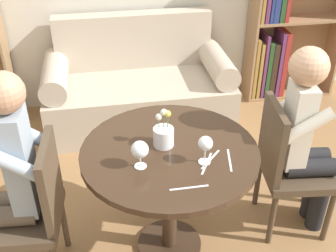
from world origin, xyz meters
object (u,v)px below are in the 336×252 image
bookshelf_right (282,26)px  wine_glass_right (205,144)px  flower_vase (163,135)px  person_left (9,182)px  chair_right (287,163)px  person_right (307,138)px  chair_left (33,209)px  couch (138,89)px  wine_glass_left (140,150)px

bookshelf_right → wine_glass_right: bearing=-122.8°
wine_glass_right → flower_vase: flower_vase is taller
person_left → flower_vase: person_left is taller
chair_right → person_right: person_right is taller
chair_left → person_right: person_right is taller
chair_right → person_right: 0.21m
couch → chair_left: size_ratio=1.81×
wine_glass_left → chair_right: bearing=12.3°
chair_right → person_right: (0.08, -0.02, 0.19)m
couch → wine_glass_right: size_ratio=10.39×
bookshelf_right → wine_glass_right: 2.36m
chair_left → wine_glass_left: size_ratio=5.96×
person_right → couch: bearing=35.6°
person_left → wine_glass_right: (1.00, -0.10, 0.18)m
couch → wine_glass_left: couch is taller
couch → person_left: size_ratio=1.26×
bookshelf_right → chair_left: (-2.18, -1.88, -0.22)m
bookshelf_right → person_right: size_ratio=1.25×
wine_glass_right → flower_vase: (-0.18, 0.19, -0.05)m
couch → flower_vase: size_ratio=7.58×
flower_vase → chair_right: bearing=2.5°
person_right → wine_glass_right: person_right is taller
couch → wine_glass_right: bearing=-84.7°
bookshelf_right → chair_right: bearing=-111.2°
couch → chair_right: bearing=-63.1°
chair_right → person_left: size_ratio=0.69×
couch → bookshelf_right: bookshelf_right is taller
person_left → wine_glass_right: 1.02m
person_right → wine_glass_right: 0.73m
chair_left → wine_glass_left: 0.69m
person_left → couch: bearing=156.9°
chair_left → bookshelf_right: bearing=135.3°
couch → person_left: person_left is taller
couch → person_right: (0.84, -1.50, 0.37)m
wine_glass_right → chair_left: bearing=174.3°
person_right → chair_right: bearing=85.6°
couch → person_left: bearing=-117.6°
wine_glass_right → bookshelf_right: bearing=57.2°
chair_left → person_right: (1.59, 0.12, 0.19)m
chair_right → flower_vase: bearing=98.9°
person_right → wine_glass_left: 1.04m
wine_glass_right → flower_vase: 0.27m
chair_left → wine_glass_right: bearing=88.8°
couch → bookshelf_right: bearing=10.6°
person_left → person_right: 1.68m
couch → bookshelf_right: 1.51m
flower_vase → person_left: bearing=-173.8°
couch → chair_right: couch is taller
couch → person_right: person_right is taller
chair_left → wine_glass_left: bearing=87.9°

